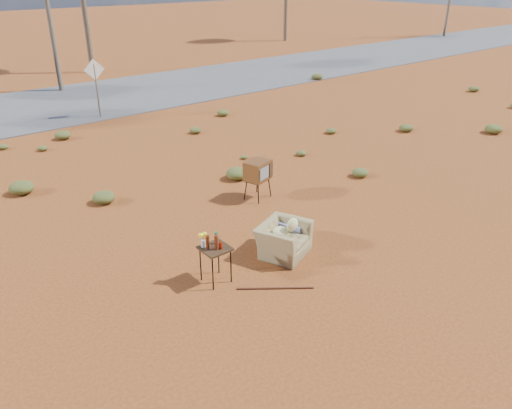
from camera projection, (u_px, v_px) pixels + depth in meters
ground at (282, 258)px, 9.84m from camera, size 140.00×140.00×0.00m
highway at (35, 108)px, 20.29m from camera, size 140.00×7.00×0.04m
armchair at (285, 234)px, 9.90m from camera, size 1.29×1.11×0.87m
tv_unit at (258, 171)px, 12.10m from camera, size 0.71×0.63×0.97m
side_table at (212, 246)px, 8.81m from camera, size 0.50×0.50×0.99m
rusty_bar at (275, 288)px, 8.88m from camera, size 1.11×0.87×0.04m
road_sign at (95, 78)px, 18.42m from camera, size 0.78×0.06×2.19m
scrub_patch at (139, 192)px, 12.38m from camera, size 17.49×8.07×0.33m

